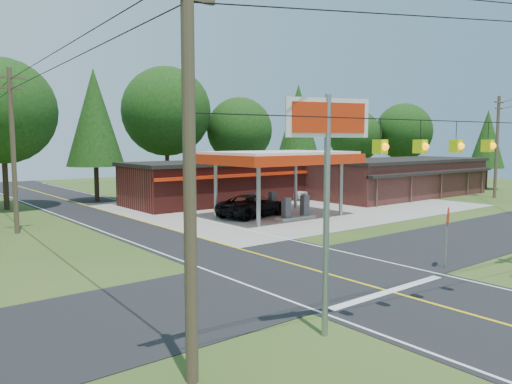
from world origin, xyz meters
TOP-DOWN VIEW (x-y plane):
  - ground at (0.00, 0.00)m, footprint 120.00×120.00m
  - main_highway at (0.00, 0.00)m, footprint 8.00×120.00m
  - cross_road at (0.00, 0.00)m, footprint 70.00×7.00m
  - lane_center_yellow at (0.00, 0.00)m, footprint 0.15×110.00m
  - gas_canopy at (9.00, 13.00)m, footprint 10.60×7.40m
  - convenience_store at (10.00, 22.98)m, footprint 16.40×7.55m
  - strip_building at (28.00, 15.98)m, footprint 20.40×8.75m
  - utility_pole_near_left at (-9.50, -5.00)m, footprint 1.80×0.30m
  - utility_pole_far_left at (-8.00, 18.00)m, footprint 1.80×0.30m
  - utility_pole_far_right at (34.00, 9.00)m, footprint 1.80×0.30m
  - overhead_beacons at (-1.00, -6.00)m, footprint 17.04×2.04m
  - treeline_backdrop at (0.82, 24.01)m, footprint 70.27×51.59m
  - suv_car at (7.44, 14.21)m, footprint 6.94×6.94m
  - sedan_car at (17.00, 21.00)m, footprint 5.30×5.30m
  - big_stop_sign at (-5.00, -5.01)m, footprint 2.48×0.87m
  - octagonal_stop_sign at (4.84, -3.01)m, footprint 0.89×0.43m

SIDE VIEW (x-z plane):
  - ground at x=0.00m, z-range 0.00..0.00m
  - main_highway at x=0.00m, z-range 0.00..0.02m
  - cross_road at x=0.00m, z-range 0.00..0.03m
  - lane_center_yellow at x=0.00m, z-range 0.02..0.03m
  - sedan_car at x=17.00m, z-range 0.00..1.50m
  - suv_car at x=7.44m, z-range 0.00..1.64m
  - strip_building at x=28.00m, z-range 0.01..3.81m
  - convenience_store at x=10.00m, z-range 0.02..3.82m
  - octagonal_stop_sign at x=4.84m, z-range 0.71..3.52m
  - gas_canopy at x=9.00m, z-range 1.83..6.70m
  - big_stop_sign at x=-5.00m, z-range 1.71..8.67m
  - utility_pole_near_left at x=-9.50m, z-range 0.20..10.20m
  - utility_pole_far_left at x=-8.00m, z-range 0.20..10.20m
  - utility_pole_far_right at x=34.00m, z-range 0.20..10.20m
  - overhead_beacons at x=-1.00m, z-range 5.70..6.73m
  - treeline_backdrop at x=0.82m, z-range 0.84..14.14m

